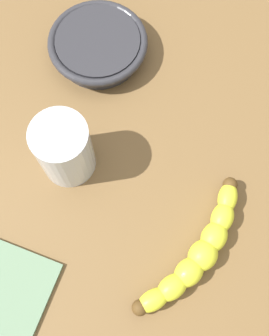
{
  "coord_description": "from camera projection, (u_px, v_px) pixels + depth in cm",
  "views": [
    {
      "loc": [
        -6.31,
        -21.95,
        57.84
      ],
      "look_at": [
        -3.86,
        -4.07,
        5.0
      ],
      "focal_mm": 44.71,
      "sensor_mm": 36.0,
      "label": 1
    }
  ],
  "objects": [
    {
      "name": "wooden_tabletop",
      "position": [
        157.0,
        146.0,
        0.61
      ],
      "size": [
        120.0,
        120.0,
        3.0
      ],
      "primitive_type": "cube",
      "color": "brown",
      "rests_on": "ground"
    },
    {
      "name": "banana",
      "position": [
        198.0,
        252.0,
        0.52
      ],
      "size": [
        16.25,
        15.93,
        3.6
      ],
      "rotation": [
        0.0,
        0.0,
        0.77
      ],
      "color": "yellow",
      "rests_on": "wooden_tabletop"
    },
    {
      "name": "smoothie_glass",
      "position": [
        65.0,
        150.0,
        0.54
      ],
      "size": [
        7.28,
        7.28,
        9.97
      ],
      "color": "silver",
      "rests_on": "wooden_tabletop"
    },
    {
      "name": "ceramic_bowl",
      "position": [
        98.0,
        45.0,
        0.62
      ],
      "size": [
        14.75,
        14.75,
        3.62
      ],
      "color": "#2D2D33",
      "rests_on": "wooden_tabletop"
    },
    {
      "name": "folded_napkin",
      "position": [
        1.0,
        292.0,
        0.52
      ],
      "size": [
        16.1,
        15.95,
        0.6
      ],
      "primitive_type": "cube",
      "rotation": [
        0.0,
        0.0,
        -0.5
      ],
      "color": "slate",
      "rests_on": "wooden_tabletop"
    }
  ]
}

